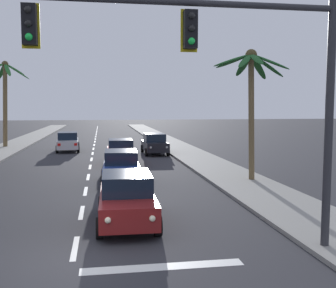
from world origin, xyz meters
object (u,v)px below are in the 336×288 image
at_px(sedan_fifth_in_queue, 121,151).
at_px(palm_right_second, 251,80).
at_px(sedan_lead_at_stop_bar, 127,198).
at_px(sedan_third_in_queue, 121,167).
at_px(sedan_oncoming_far, 68,141).
at_px(traffic_signal_mast, 194,57).
at_px(palm_left_third, 5,89).
at_px(sedan_parked_nearest_kerb, 155,144).

distance_m(sedan_fifth_in_queue, palm_right_second, 10.84).
distance_m(sedan_lead_at_stop_bar, sedan_third_in_queue, 7.09).
distance_m(sedan_third_in_queue, sedan_oncoming_far, 16.25).
bearing_deg(sedan_third_in_queue, palm_right_second, -5.29).
xyz_separation_m(traffic_signal_mast, sedan_oncoming_far, (-5.20, 26.26, -4.26)).
bearing_deg(sedan_fifth_in_queue, sedan_third_in_queue, -92.43).
relative_size(traffic_signal_mast, sedan_fifth_in_queue, 2.62).
relative_size(sedan_fifth_in_queue, palm_right_second, 0.66).
bearing_deg(sedan_third_in_queue, sedan_oncoming_far, 103.79).
xyz_separation_m(sedan_third_in_queue, palm_left_third, (-9.82, 19.73, 4.70)).
bearing_deg(palm_left_third, sedan_oncoming_far, -33.60).
bearing_deg(sedan_fifth_in_queue, sedan_oncoming_far, 115.65).
relative_size(sedan_lead_at_stop_bar, sedan_parked_nearest_kerb, 1.00).
bearing_deg(palm_left_third, sedan_fifth_in_queue, -51.32).
height_order(sedan_third_in_queue, palm_left_third, palm_left_third).
xyz_separation_m(sedan_lead_at_stop_bar, sedan_oncoming_far, (-3.72, 22.86, 0.00)).
bearing_deg(palm_left_third, sedan_parked_nearest_kerb, -28.86).
distance_m(traffic_signal_mast, palm_left_third, 32.20).
height_order(sedan_third_in_queue, sedan_fifth_in_queue, same).
height_order(sedan_oncoming_far, palm_right_second, palm_right_second).
distance_m(sedan_lead_at_stop_bar, sedan_parked_nearest_kerb, 19.87).
relative_size(traffic_signal_mast, sedan_lead_at_stop_bar, 2.61).
height_order(traffic_signal_mast, sedan_oncoming_far, traffic_signal_mast).
height_order(traffic_signal_mast, sedan_lead_at_stop_bar, traffic_signal_mast).
distance_m(sedan_third_in_queue, palm_right_second, 7.91).
bearing_deg(sedan_lead_at_stop_bar, sedan_fifth_in_queue, 88.18).
height_order(sedan_fifth_in_queue, sedan_parked_nearest_kerb, same).
relative_size(traffic_signal_mast, palm_left_third, 1.44).
xyz_separation_m(sedan_parked_nearest_kerb, palm_left_third, (-13.16, 7.25, 4.70)).
xyz_separation_m(sedan_third_in_queue, palm_right_second, (6.57, -0.61, 4.36)).
xyz_separation_m(sedan_lead_at_stop_bar, sedan_fifth_in_queue, (0.45, 14.17, 0.00)).
height_order(sedan_lead_at_stop_bar, palm_right_second, palm_right_second).
bearing_deg(sedan_third_in_queue, sedan_parked_nearest_kerb, 75.02).
xyz_separation_m(traffic_signal_mast, sedan_parked_nearest_kerb, (2.01, 22.96, -4.26)).
bearing_deg(sedan_parked_nearest_kerb, traffic_signal_mast, -95.01).
distance_m(sedan_fifth_in_queue, sedan_parked_nearest_kerb, 6.19).
bearing_deg(palm_left_third, palm_right_second, -51.14).
height_order(traffic_signal_mast, palm_left_third, palm_left_third).
relative_size(sedan_lead_at_stop_bar, sedan_oncoming_far, 0.99).
relative_size(sedan_oncoming_far, palm_right_second, 0.67).
xyz_separation_m(traffic_signal_mast, palm_left_third, (-11.14, 30.21, 0.44)).
xyz_separation_m(traffic_signal_mast, sedan_third_in_queue, (-1.33, 10.48, -4.26)).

